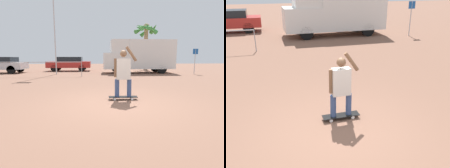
# 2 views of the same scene
# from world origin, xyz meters

# --- Properties ---
(ground_plane) EXTENTS (80.00, 80.00, 0.00)m
(ground_plane) POSITION_xyz_m (0.00, 0.00, 0.00)
(ground_plane) COLOR brown
(skateboard) EXTENTS (0.91, 0.25, 0.10)m
(skateboard) POSITION_xyz_m (0.23, 0.54, 0.08)
(skateboard) COLOR black
(skateboard) RESTS_ON ground_plane
(person_skateboarder) EXTENTS (0.72, 0.22, 1.58)m
(person_skateboarder) POSITION_xyz_m (0.23, 0.54, 0.92)
(person_skateboarder) COLOR #384C7A
(person_skateboarder) RESTS_ON skateboard
(camper_van) EXTENTS (6.26, 2.19, 2.92)m
(camper_van) POSITION_xyz_m (3.11, 10.97, 1.59)
(camper_van) COLOR black
(camper_van) RESTS_ON ground_plane
(parked_car_red) EXTENTS (4.45, 1.80, 1.47)m
(parked_car_red) POSITION_xyz_m (-3.69, 13.95, 0.79)
(parked_car_red) COLOR black
(parked_car_red) RESTS_ON ground_plane
(street_sign) EXTENTS (0.44, 0.06, 2.11)m
(street_sign) POSITION_xyz_m (7.47, 9.36, 1.37)
(street_sign) COLOR #B7B7BC
(street_sign) RESTS_ON ground_plane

